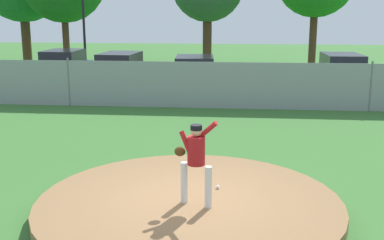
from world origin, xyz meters
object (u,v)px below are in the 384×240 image
Objects in this scene: parked_car_charcoal at (120,72)px; parked_car_navy at (64,69)px; pitcher_youth at (196,156)px; traffic_light_near at (83,12)px; parked_car_teal at (341,73)px; traffic_cone_orange at (289,94)px; parked_car_slate at (195,74)px; baseball at (218,187)px.

parked_car_navy is (-3.08, 0.78, 0.01)m from parked_car_charcoal.
traffic_light_near is (-8.09, 18.91, 2.41)m from pitcher_youth.
pitcher_youth is at bearing -110.43° from parked_car_teal.
parked_car_charcoal reaches higher than parked_car_teal.
parked_car_charcoal is at bearing 163.92° from traffic_cone_orange.
parked_car_navy is 4.63m from traffic_light_near.
pitcher_youth is at bearing -66.85° from traffic_light_near.
traffic_light_near is (-0.08, 3.70, 2.78)m from parked_car_navy.
parked_car_navy is at bearing 164.43° from traffic_cone_orange.
parked_car_slate is 8.18× the size of traffic_cone_orange.
parked_car_slate is 1.07× the size of parked_car_navy.
parked_car_navy is 7.65× the size of traffic_cone_orange.
parked_car_charcoal is at bearing 179.11° from parked_car_slate.
traffic_light_near is at bearing 163.93° from parked_car_teal.
parked_car_slate is (-1.32, 14.37, -0.43)m from pitcher_youth.
traffic_light_near is at bearing 113.15° from pitcher_youth.
parked_car_navy is at bearing 179.02° from parked_car_teal.
baseball is at bearing -64.90° from traffic_light_near.
pitcher_youth is 15.98m from parked_car_teal.
parked_car_teal reaches higher than parked_car_slate.
traffic_cone_orange is at bearing -133.58° from parked_car_teal.
baseball is 0.01× the size of traffic_light_near.
baseball is 11.59m from traffic_cone_orange.
parked_car_charcoal is (-5.30, 13.57, 0.52)m from baseball.
parked_car_charcoal is at bearing 111.34° from baseball.
parked_car_navy is at bearing -88.75° from traffic_light_near.
parked_car_slate is 4.80m from traffic_cone_orange.
parked_car_slate is 6.73m from parked_car_navy.
traffic_cone_orange is (2.91, 12.17, -0.95)m from pitcher_youth.
parked_car_slate reaches higher than baseball.
parked_car_navy reaches higher than baseball.
traffic_light_near reaches higher than traffic_cone_orange.
pitcher_youth is 1.30m from baseball.
pitcher_youth is 15.25m from parked_car_charcoal.
parked_car_slate is 1.00× the size of parked_car_charcoal.
pitcher_youth reaches higher than parked_car_slate.
parked_car_slate is (-1.70, 13.51, 0.46)m from baseball.
parked_car_slate is at bearing -0.89° from parked_car_charcoal.
parked_car_charcoal is at bearing 108.86° from pitcher_youth.
pitcher_youth is at bearing -84.74° from parked_car_slate.
pitcher_youth is 0.36× the size of parked_car_charcoal.
pitcher_youth is 0.30× the size of traffic_light_near.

